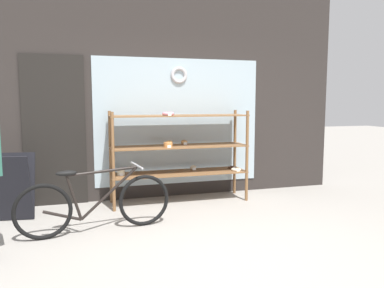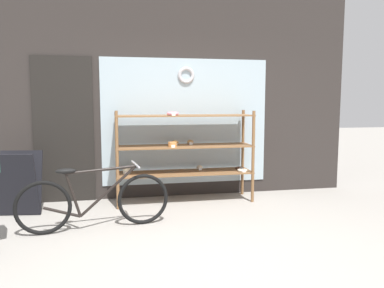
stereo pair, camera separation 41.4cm
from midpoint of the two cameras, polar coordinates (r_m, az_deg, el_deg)
name	(u,v)px [view 2 (the right image)]	position (r m, az deg, el deg)	size (l,w,h in m)	color
ground_plane	(208,255)	(3.75, 5.78, -16.48)	(30.00, 30.00, 0.00)	gray
storefront_facade	(170,80)	(5.72, -1.29, 9.74)	(5.61, 0.13, 3.67)	#2D2826
display_case	(185,147)	(5.40, 1.07, -0.47)	(1.97, 0.50, 1.33)	brown
bicycle	(94,201)	(4.40, -12.05, -8.52)	(1.71, 0.46, 0.74)	black
sandwich_board	(18,184)	(5.20, -22.98, -5.62)	(0.59, 0.45, 0.82)	black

